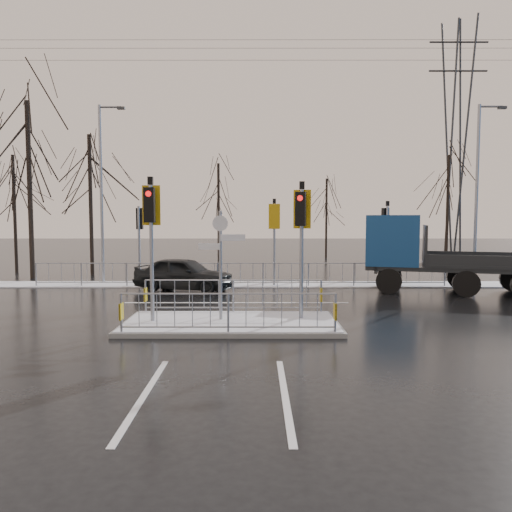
{
  "coord_description": "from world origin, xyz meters",
  "views": [
    {
      "loc": [
        0.72,
        -13.79,
        3.02
      ],
      "look_at": [
        0.7,
        2.17,
        1.8
      ],
      "focal_mm": 35.0,
      "sensor_mm": 36.0,
      "label": 1
    }
  ],
  "objects_px": {
    "flatbed_truck": "(417,251)",
    "street_lamp_left": "(103,186)",
    "street_lamp_right": "(478,187)",
    "traffic_island": "(231,312)",
    "car_far_lane": "(184,274)"
  },
  "relations": [
    {
      "from": "traffic_island",
      "to": "flatbed_truck",
      "type": "distance_m",
      "value": 9.98
    },
    {
      "from": "traffic_island",
      "to": "street_lamp_right",
      "type": "bearing_deg",
      "value": 38.73
    },
    {
      "from": "car_far_lane",
      "to": "street_lamp_right",
      "type": "bearing_deg",
      "value": -66.08
    },
    {
      "from": "traffic_island",
      "to": "street_lamp_left",
      "type": "relative_size",
      "value": 0.73
    },
    {
      "from": "flatbed_truck",
      "to": "street_lamp_right",
      "type": "relative_size",
      "value": 0.9
    },
    {
      "from": "street_lamp_left",
      "to": "flatbed_truck",
      "type": "bearing_deg",
      "value": -11.64
    },
    {
      "from": "street_lamp_right",
      "to": "traffic_island",
      "type": "bearing_deg",
      "value": -141.27
    },
    {
      "from": "street_lamp_left",
      "to": "street_lamp_right",
      "type": "bearing_deg",
      "value": -3.37
    },
    {
      "from": "traffic_island",
      "to": "street_lamp_left",
      "type": "xyz_separation_m",
      "value": [
        -6.42,
        9.49,
        4.1
      ]
    },
    {
      "from": "flatbed_truck",
      "to": "street_lamp_left",
      "type": "height_order",
      "value": "street_lamp_left"
    },
    {
      "from": "traffic_island",
      "to": "street_lamp_right",
      "type": "height_order",
      "value": "street_lamp_right"
    },
    {
      "from": "traffic_island",
      "to": "flatbed_truck",
      "type": "relative_size",
      "value": 0.84
    },
    {
      "from": "flatbed_truck",
      "to": "street_lamp_left",
      "type": "relative_size",
      "value": 0.87
    },
    {
      "from": "car_far_lane",
      "to": "street_lamp_left",
      "type": "distance_m",
      "value": 6.23
    },
    {
      "from": "car_far_lane",
      "to": "street_lamp_left",
      "type": "xyz_separation_m",
      "value": [
        -4.13,
        2.72,
        3.79
      ]
    }
  ]
}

